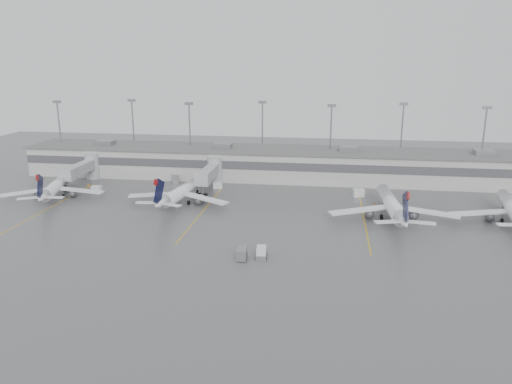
# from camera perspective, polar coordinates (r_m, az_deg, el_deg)

# --- Properties ---
(ground) EXTENTS (260.00, 260.00, 0.00)m
(ground) POSITION_cam_1_polar(r_m,az_deg,el_deg) (85.42, 1.36, -7.61)
(ground) COLOR #555557
(ground) RESTS_ON ground
(terminal) EXTENTS (152.00, 17.00, 9.45)m
(terminal) POSITION_cam_1_polar(r_m,az_deg,el_deg) (139.48, 4.28, 3.24)
(terminal) COLOR #A7A7A2
(terminal) RESTS_ON ground
(light_masts) EXTENTS (142.40, 8.00, 20.60)m
(light_masts) POSITION_cam_1_polar(r_m,az_deg,el_deg) (143.75, 4.51, 6.77)
(light_masts) COLOR gray
(light_masts) RESTS_ON ground
(jet_bridge_left) EXTENTS (4.00, 17.20, 7.00)m
(jet_bridge_left) POSITION_cam_1_polar(r_m,az_deg,el_deg) (142.87, -18.93, 2.61)
(jet_bridge_left) COLOR #979A9C
(jet_bridge_left) RESTS_ON ground
(jet_bridge_right) EXTENTS (4.00, 17.20, 7.00)m
(jet_bridge_right) POSITION_cam_1_polar(r_m,az_deg,el_deg) (130.74, -5.12, 2.26)
(jet_bridge_right) COLOR #979A9C
(jet_bridge_right) RESTS_ON ground
(stand_markings) EXTENTS (105.25, 40.00, 0.01)m
(stand_markings) POSITION_cam_1_polar(r_m,az_deg,el_deg) (107.80, 2.92, -2.67)
(stand_markings) COLOR gold
(stand_markings) RESTS_ON ground
(jet_far_left) EXTENTS (23.11, 26.25, 8.68)m
(jet_far_left) POSITION_cam_1_polar(r_m,az_deg,el_deg) (129.68, -22.00, 0.55)
(jet_far_left) COLOR white
(jet_far_left) RESTS_ON ground
(jet_mid_left) EXTENTS (24.43, 27.54, 8.93)m
(jet_mid_left) POSITION_cam_1_polar(r_m,az_deg,el_deg) (116.80, -8.52, 0.01)
(jet_mid_left) COLOR white
(jet_mid_left) RESTS_ON ground
(jet_mid_right) EXTENTS (26.89, 30.21, 9.77)m
(jet_mid_right) POSITION_cam_1_polar(r_m,az_deg,el_deg) (108.22, 15.29, -1.46)
(jet_mid_right) COLOR white
(jet_mid_right) RESTS_ON ground
(baggage_tug) EXTENTS (2.10, 3.06, 1.89)m
(baggage_tug) POSITION_cam_1_polar(r_m,az_deg,el_deg) (85.56, 0.62, -7.03)
(baggage_tug) COLOR silver
(baggage_tug) RESTS_ON ground
(baggage_cart) EXTENTS (1.92, 3.11, 1.92)m
(baggage_cart) POSITION_cam_1_polar(r_m,az_deg,el_deg) (84.81, -1.65, -7.05)
(baggage_cart) COLOR slate
(baggage_cart) RESTS_ON ground
(gse_uld_a) EXTENTS (2.39, 1.62, 1.67)m
(gse_uld_a) POSITION_cam_1_polar(r_m,az_deg,el_deg) (131.54, -17.75, 0.30)
(gse_uld_a) COLOR silver
(gse_uld_a) RESTS_ON ground
(gse_uld_b) EXTENTS (2.72, 2.27, 1.64)m
(gse_uld_b) POSITION_cam_1_polar(r_m,az_deg,el_deg) (129.87, -4.45, 0.80)
(gse_uld_b) COLOR silver
(gse_uld_b) RESTS_ON ground
(gse_uld_c) EXTENTS (2.94, 2.29, 1.85)m
(gse_uld_c) POSITION_cam_1_polar(r_m,az_deg,el_deg) (124.17, 11.64, -0.10)
(gse_uld_c) COLOR silver
(gse_uld_c) RESTS_ON ground
(gse_loader) EXTENTS (2.70, 3.39, 1.85)m
(gse_loader) POSITION_cam_1_polar(r_m,az_deg,el_deg) (136.78, -9.21, 1.44)
(gse_loader) COLOR slate
(gse_loader) RESTS_ON ground
(cone_a) EXTENTS (0.46, 0.46, 0.74)m
(cone_a) POSITION_cam_1_polar(r_m,az_deg,el_deg) (138.82, -18.62, 0.79)
(cone_a) COLOR orange
(cone_a) RESTS_ON ground
(cone_b) EXTENTS (0.50, 0.50, 0.80)m
(cone_b) POSITION_cam_1_polar(r_m,az_deg,el_deg) (127.71, -7.39, 0.27)
(cone_b) COLOR orange
(cone_b) RESTS_ON ground
(cone_c) EXTENTS (0.40, 0.40, 0.64)m
(cone_c) POSITION_cam_1_polar(r_m,az_deg,el_deg) (117.93, 13.33, -1.33)
(cone_c) COLOR orange
(cone_c) RESTS_ON ground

